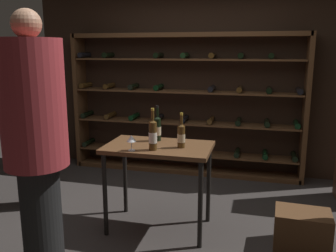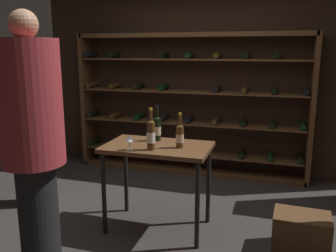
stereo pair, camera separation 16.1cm
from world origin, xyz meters
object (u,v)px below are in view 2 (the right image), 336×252
Objects in this scene: person_guest_blue_shirt at (32,133)px; wine_glass_stemmed_left at (130,139)px; wine_bottle_gold_foil at (180,136)px; person_guest_khaki at (35,115)px; wine_crate at (301,233)px; tasting_table at (158,156)px; wine_bottle_green_slim at (157,128)px; wine_bottle_red_label at (151,135)px; wine_rack at (189,105)px.

person_guest_blue_shirt is 14.28× the size of wine_glass_stemmed_left.
wine_glass_stemmed_left is (-0.42, -0.21, -0.01)m from wine_bottle_gold_foil.
wine_crate is (2.85, -0.21, -0.87)m from person_guest_khaki.
person_guest_khaki reaches higher than wine_glass_stemmed_left.
wine_bottle_gold_foil is (-1.12, 0.02, 0.80)m from wine_crate.
wine_crate is 1.45× the size of wine_bottle_gold_foil.
tasting_table reaches higher than wine_crate.
person_guest_blue_shirt is 0.86m from wine_glass_stemmed_left.
person_guest_blue_shirt reaches higher than wine_bottle_green_slim.
wine_bottle_gold_foil is at bearing -33.87° from wine_bottle_green_slim.
wine_bottle_green_slim reaches higher than tasting_table.
wine_bottle_red_label is 0.34m from wine_bottle_green_slim.
wine_bottle_gold_foil is at bearing -46.06° from person_guest_blue_shirt.
tasting_table is 0.30m from wine_bottle_green_slim.
wine_bottle_gold_foil is at bearing 31.88° from wine_bottle_red_label.
tasting_table is 2.84× the size of wine_bottle_green_slim.
wine_bottle_red_label is at bearing -80.65° from wine_bottle_green_slim.
person_guest_blue_shirt is 6.18× the size of wine_bottle_gold_foil.
wine_crate is 1.74m from wine_glass_stemmed_left.
person_guest_khaki is (-1.50, 0.16, 0.29)m from tasting_table.
person_guest_khaki is at bearing -131.57° from wine_rack.
person_guest_khaki is 2.99m from wine_crate.
wine_rack is at bearing -11.69° from person_guest_blue_shirt.
wine_rack reaches higher than person_guest_khaki.
wine_bottle_green_slim is 2.49× the size of wine_glass_stemmed_left.
person_guest_blue_shirt is 4.27× the size of wine_crate.
wine_bottle_red_label is 0.28m from wine_bottle_gold_foil.
wine_bottle_gold_foil is at bearing 178.91° from wine_crate.
wine_crate is 1.34× the size of wine_bottle_green_slim.
tasting_table is 0.49× the size of person_guest_blue_shirt.
wine_glass_stemmed_left is (0.53, 0.65, -0.16)m from person_guest_blue_shirt.
wine_bottle_red_label is (0.10, -1.90, 0.02)m from wine_rack.
person_guest_khaki reaches higher than wine_bottle_gold_foil.
wine_bottle_green_slim is at bearing -61.31° from person_guest_khaki.
wine_rack is 9.98× the size of wine_bottle_gold_foil.
wine_bottle_red_label is 1.09× the size of wine_bottle_green_slim.
person_guest_khaki is 13.14× the size of wine_glass_stemmed_left.
person_guest_blue_shirt reaches higher than wine_bottle_gold_foil.
tasting_table is 2.61× the size of wine_bottle_red_label.
wine_rack is at bearing 100.79° from wine_bottle_gold_foil.
wine_rack is 1.56m from wine_bottle_green_slim.
tasting_table is 0.54× the size of person_guest_khaki.
wine_crate is at bearing -1.09° from wine_bottle_gold_foil.
tasting_table is at bearing 178.11° from wine_crate.
tasting_table is (0.11, -1.73, -0.23)m from wine_rack.
wine_bottle_green_slim reaches higher than wine_bottle_gold_foil.
wine_crate is 1.64m from wine_bottle_green_slim.
wine_bottle_gold_foil is (1.73, -0.19, -0.07)m from person_guest_khaki.
wine_bottle_red_label reaches higher than wine_glass_stemmed_left.
wine_crate is at bearing -8.68° from wine_bottle_green_slim.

